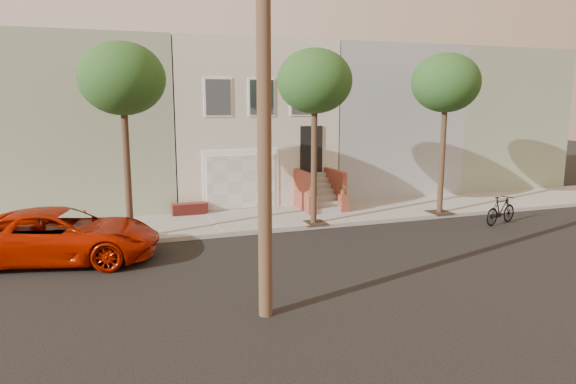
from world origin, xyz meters
name	(u,v)px	position (x,y,z in m)	size (l,w,h in m)	color
ground	(332,259)	(0.00, 0.00, 0.00)	(90.00, 90.00, 0.00)	black
sidewalk	(276,218)	(0.00, 5.35, 0.07)	(40.00, 3.70, 0.15)	gray
house_row	(238,121)	(0.00, 11.19, 3.64)	(33.10, 11.70, 7.00)	beige
tree_left	(122,80)	(-5.50, 3.90, 5.26)	(2.70, 2.57, 6.30)	#2D2116
tree_mid	(315,82)	(1.00, 3.90, 5.26)	(2.70, 2.57, 6.30)	#2D2116
tree_right	(446,84)	(6.50, 3.90, 5.26)	(2.70, 2.57, 6.30)	#2D2116
pickup_truck	(60,235)	(-7.51, 2.45, 0.78)	(2.57, 5.58, 1.55)	#AC1600
motorcycle	(501,210)	(7.83, 1.94, 0.54)	(0.51, 1.81, 1.09)	black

